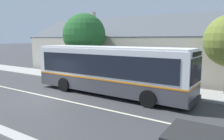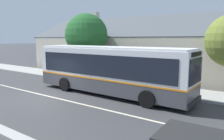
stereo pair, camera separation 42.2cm
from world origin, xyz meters
name	(u,v)px [view 1 (the left image)]	position (x,y,z in m)	size (l,w,h in m)	color
ground_plane	(46,96)	(0.00, 0.00, 0.00)	(300.00, 300.00, 0.00)	#38383A
sidewalk_far	(100,81)	(0.00, 6.00, 0.07)	(60.00, 3.00, 0.15)	#9E9E99
lane_divider_stripe	(46,96)	(0.00, 0.00, 0.00)	(60.00, 0.16, 0.01)	beige
community_building	(127,53)	(-1.46, 13.44, 2.10)	(22.92, 10.31, 7.40)	beige
transit_bus	(109,69)	(3.19, 2.90, 1.76)	(11.56, 2.88, 3.28)	#47474C
bench_by_building	(69,73)	(-3.25, 5.42, 0.57)	(1.78, 0.51, 0.94)	brown
bench_down_street	(105,78)	(1.06, 5.30, 0.57)	(1.73, 0.51, 0.94)	brown
street_tree_secondary	(84,35)	(-2.22, 6.57, 4.16)	(4.03, 4.03, 6.19)	#4C3828
bike_rack	(54,69)	(-6.05, 6.08, 0.68)	(1.16, 0.06, 0.78)	slate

